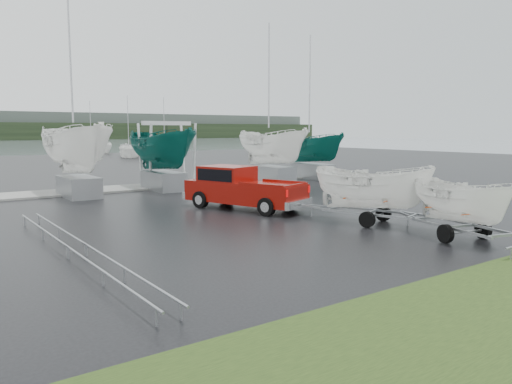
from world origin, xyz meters
name	(u,v)px	position (x,y,z in m)	size (l,w,h in m)	color
ground_plane	(282,216)	(0.00, 0.00, 0.00)	(120.00, 120.00, 0.00)	black
dock	(154,186)	(0.00, 13.00, 0.05)	(30.00, 3.00, 0.12)	gray
pickup_truck	(239,187)	(-0.37, 2.71, 1.00)	(3.72, 6.11, 1.92)	maroon
trailer_hitched	(373,150)	(1.69, -3.34, 2.84)	(2.29, 3.79, 5.25)	gray
trailer_parked	(464,163)	(1.95, -6.95, 2.51)	(1.97, 3.77, 4.61)	gray
boat_hoist	(167,144)	(0.97, 13.00, 2.67)	(3.30, 2.18, 4.12)	silver
keelboat_0	(75,113)	(-5.22, 11.00, 4.45)	(2.79, 3.20, 10.97)	gray
keelboat_1	(162,122)	(-0.19, 11.20, 4.05)	(2.55, 3.20, 7.87)	gray
keelboat_2	(273,123)	(7.90, 11.00, 4.06)	(2.55, 3.20, 10.73)	gray
keelboat_3	(314,130)	(11.86, 11.30, 3.54)	(2.24, 3.20, 10.41)	gray
mast_rack_0	(51,228)	(-9.00, 1.00, 0.35)	(0.56, 6.50, 0.06)	gray
mast_rack_1	(114,269)	(-9.00, -5.00, 0.35)	(0.56, 6.50, 0.06)	gray
moored_boat_2	(129,157)	(11.59, 47.07, 0.00)	(3.30, 3.34, 11.46)	white
moored_boat_3	(165,155)	(17.09, 47.91, 0.00)	(3.32, 3.36, 11.40)	white
moored_boat_5	(92,153)	(11.33, 62.02, 0.00)	(3.95, 3.98, 11.83)	white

